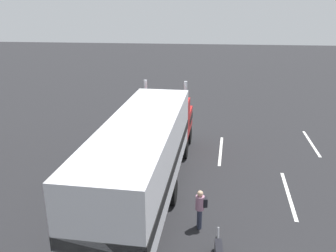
% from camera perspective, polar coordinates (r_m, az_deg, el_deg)
% --- Properties ---
extents(ground_plane, '(120.00, 120.00, 0.00)m').
position_cam_1_polar(ground_plane, '(21.89, -0.61, -3.16)').
color(ground_plane, '#232326').
extents(lane_stripe_near, '(4.40, 0.47, 0.01)m').
position_cam_1_polar(lane_stripe_near, '(21.34, 8.63, -3.98)').
color(lane_stripe_near, silver).
rests_on(lane_stripe_near, ground_plane).
extents(lane_stripe_mid, '(4.40, 0.42, 0.01)m').
position_cam_1_polar(lane_stripe_mid, '(17.41, 19.13, -10.55)').
color(lane_stripe_mid, silver).
rests_on(lane_stripe_mid, ground_plane).
extents(lane_stripe_far, '(4.40, 0.31, 0.01)m').
position_cam_1_polar(lane_stripe_far, '(23.99, 22.42, -2.62)').
color(lane_stripe_far, silver).
rests_on(lane_stripe_far, ground_plane).
extents(semi_truck, '(14.27, 3.21, 4.50)m').
position_cam_1_polar(semi_truck, '(14.98, -3.33, -3.66)').
color(semi_truck, '#B21919').
rests_on(semi_truck, ground_plane).
extents(person_bystander, '(0.34, 0.46, 1.63)m').
position_cam_1_polar(person_bystander, '(13.94, 5.31, -13.17)').
color(person_bystander, '#2D3347').
rests_on(person_bystander, ground_plane).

